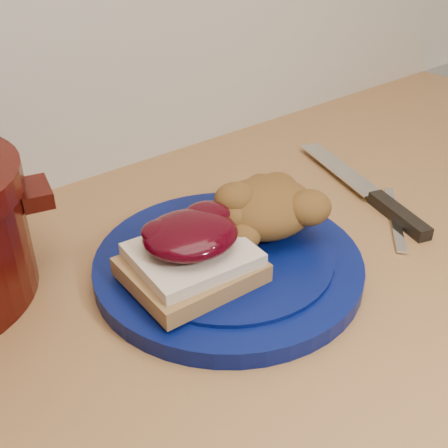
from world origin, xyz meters
TOP-DOWN VIEW (x-y plane):
  - plate at (-0.03, 1.49)m, footprint 0.34×0.34m
  - sandwich at (-0.09, 1.48)m, footprint 0.13×0.12m
  - stuffing_mound at (0.03, 1.50)m, footprint 0.14×0.12m
  - chef_knife at (0.22, 1.47)m, footprint 0.11×0.29m
  - butter_knife at (0.21, 1.44)m, footprint 0.13×0.12m

SIDE VIEW (x-z plane):
  - butter_knife at x=0.21m, z-range 0.90..0.90m
  - chef_knife at x=0.22m, z-range 0.90..0.92m
  - plate at x=-0.03m, z-range 0.90..0.92m
  - sandwich at x=-0.09m, z-range 0.92..0.98m
  - stuffing_mound at x=0.03m, z-range 0.92..0.99m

